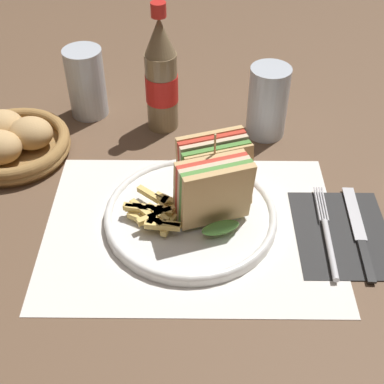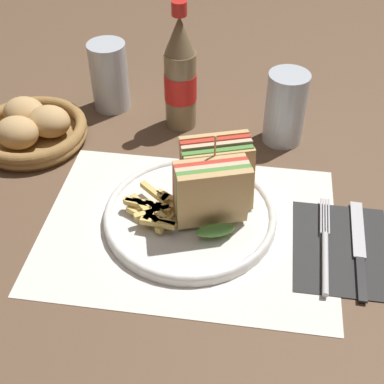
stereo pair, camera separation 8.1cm
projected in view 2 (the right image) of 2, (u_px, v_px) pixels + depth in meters
ground_plane at (196, 213)px, 0.84m from camera, size 4.00×4.00×0.00m
placemat at (189, 227)px, 0.81m from camera, size 0.44×0.33×0.00m
plate_main at (190, 215)px, 0.82m from camera, size 0.26×0.26×0.02m
club_sandwich at (214, 184)px, 0.78m from camera, size 0.12×0.14×0.14m
fries_pile at (158, 209)px, 0.80m from camera, size 0.10×0.10×0.02m
napkin at (341, 248)px, 0.78m from camera, size 0.14×0.18×0.00m
fork at (325, 252)px, 0.76m from camera, size 0.02×0.19×0.01m
knife at (359, 249)px, 0.77m from camera, size 0.02×0.20×0.00m
coke_bottle_near at (180, 76)px, 0.95m from camera, size 0.06×0.06×0.24m
glass_near at (285, 112)px, 0.94m from camera, size 0.07×0.07×0.13m
glass_far at (109, 76)px, 1.02m from camera, size 0.07×0.07×0.13m
bread_basket at (31, 129)px, 0.96m from camera, size 0.20×0.20×0.07m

